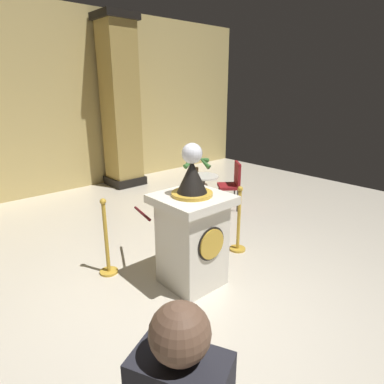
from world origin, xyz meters
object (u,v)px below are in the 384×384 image
at_px(potted_palm_right, 196,190).
at_px(cafe_chair_red, 232,182).
at_px(pedestal_clock, 192,231).
at_px(cafe_table, 203,190).
at_px(stanchion_near, 238,229).
at_px(stanchion_far, 107,248).

relative_size(potted_palm_right, cafe_chair_red, 1.14).
bearing_deg(pedestal_clock, cafe_table, 43.23).
bearing_deg(pedestal_clock, cafe_chair_red, 31.52).
bearing_deg(cafe_chair_red, stanchion_near, -135.16).
height_order(pedestal_clock, stanchion_far, pedestal_clock).
bearing_deg(cafe_table, pedestal_clock, -136.77).
height_order(stanchion_far, potted_palm_right, potted_palm_right).
bearing_deg(stanchion_near, cafe_table, 65.82).
distance_m(potted_palm_right, cafe_table, 0.56).
relative_size(cafe_table, cafe_chair_red, 0.80).
bearing_deg(cafe_table, cafe_chair_red, -17.79).
distance_m(stanchion_near, potted_palm_right, 2.12).
relative_size(stanchion_far, cafe_table, 1.37).
xyz_separation_m(potted_palm_right, cafe_table, (-0.25, -0.47, 0.17)).
xyz_separation_m(pedestal_clock, potted_palm_right, (2.00, 2.11, -0.38)).
height_order(pedestal_clock, cafe_table, pedestal_clock).
distance_m(pedestal_clock, stanchion_far, 1.18).
relative_size(pedestal_clock, cafe_table, 2.32).
xyz_separation_m(stanchion_far, cafe_chair_red, (3.04, 0.54, 0.21)).
relative_size(stanchion_near, cafe_chair_red, 1.05).
bearing_deg(cafe_table, potted_palm_right, 61.79).
distance_m(stanchion_far, potted_palm_right, 2.94).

